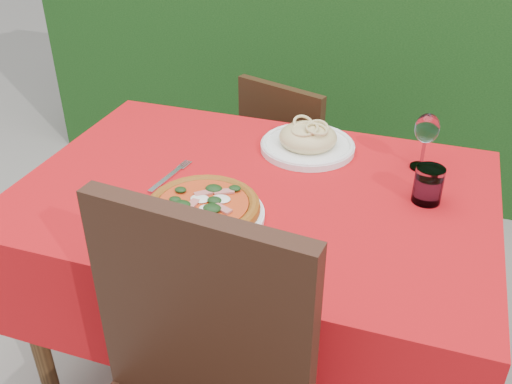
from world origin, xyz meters
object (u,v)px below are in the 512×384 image
(chair_far, at_px, (292,161))
(pasta_plate, at_px, (308,141))
(fork, at_px, (166,179))
(water_glass, at_px, (428,186))
(pizza_plate, at_px, (203,209))
(wine_glass, at_px, (427,131))

(chair_far, xyz_separation_m, pasta_plate, (0.16, -0.43, 0.32))
(chair_far, relative_size, fork, 3.89)
(pasta_plate, distance_m, water_glass, 0.41)
(pizza_plate, height_order, wine_glass, wine_glass)
(pizza_plate, distance_m, fork, 0.22)
(wine_glass, relative_size, fork, 0.81)
(water_glass, bearing_deg, chair_far, 130.42)
(pizza_plate, relative_size, water_glass, 3.54)
(pizza_plate, bearing_deg, pasta_plate, 70.78)
(water_glass, relative_size, fork, 0.47)
(pizza_plate, bearing_deg, water_glass, 26.49)
(chair_far, xyz_separation_m, water_glass, (0.52, -0.61, 0.33))
(wine_glass, distance_m, fork, 0.73)
(pasta_plate, bearing_deg, water_glass, -26.75)
(chair_far, bearing_deg, pizza_plate, 109.21)
(pizza_plate, distance_m, wine_glass, 0.66)
(wine_glass, bearing_deg, fork, -155.82)
(wine_glass, bearing_deg, pasta_plate, 178.96)
(pizza_plate, bearing_deg, chair_far, 90.40)
(pizza_plate, xyz_separation_m, pasta_plate, (0.15, 0.44, 0.00))
(chair_far, bearing_deg, water_glass, 149.24)
(pizza_plate, relative_size, wine_glass, 2.06)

